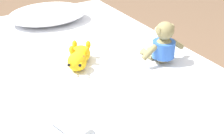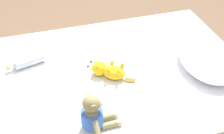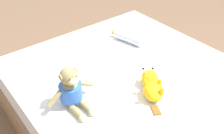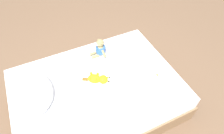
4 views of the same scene
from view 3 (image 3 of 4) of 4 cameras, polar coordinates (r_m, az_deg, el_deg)
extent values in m
cube|color=#846647|center=(1.72, 9.18, -13.52)|extent=(1.37, 1.93, 0.26)
cube|color=white|center=(1.56, 9.97, -8.24)|extent=(1.33, 1.87, 0.18)
ellipsoid|color=#8E8456|center=(1.38, -9.22, -5.60)|extent=(0.11, 0.10, 0.15)
cylinder|color=blue|center=(1.38, -9.24, -5.44)|extent=(0.13, 0.13, 0.09)
sphere|color=#8E8456|center=(1.31, -9.68, -1.98)|extent=(0.10, 0.10, 0.10)
ellipsoid|color=#C1B789|center=(1.29, -8.67, -3.09)|extent=(0.06, 0.05, 0.04)
sphere|color=black|center=(1.28, -8.12, -2.17)|extent=(0.01, 0.01, 0.01)
sphere|color=black|center=(1.27, -9.47, -2.82)|extent=(0.01, 0.01, 0.01)
cylinder|color=#8E8456|center=(1.32, -8.07, -0.78)|extent=(0.01, 0.03, 0.03)
cylinder|color=#8E8456|center=(1.29, -11.44, -2.36)|extent=(0.01, 0.03, 0.03)
cylinder|color=#8E8456|center=(1.41, -6.00, -3.65)|extent=(0.10, 0.03, 0.08)
cylinder|color=#8E8456|center=(1.34, -12.70, -6.99)|extent=(0.10, 0.03, 0.08)
cylinder|color=#8E8456|center=(1.37, -5.75, -8.89)|extent=(0.04, 0.10, 0.04)
cylinder|color=#8E8456|center=(1.35, -7.85, -10.03)|extent=(0.04, 0.10, 0.04)
sphere|color=#C1B789|center=(1.34, -4.48, -10.07)|extent=(0.04, 0.04, 0.04)
sphere|color=#C1B789|center=(1.32, -6.61, -11.26)|extent=(0.04, 0.04, 0.04)
ellipsoid|color=yellow|center=(1.44, 9.11, -5.31)|extent=(0.18, 0.19, 0.08)
sphere|color=yellow|center=(1.51, 8.44, -2.51)|extent=(0.10, 0.10, 0.10)
cone|color=yellow|center=(1.53, 7.18, -1.26)|extent=(0.06, 0.07, 0.05)
sphere|color=black|center=(1.55, 7.04, -0.39)|extent=(0.02, 0.02, 0.02)
cone|color=yellow|center=(1.54, 9.23, -1.19)|extent=(0.06, 0.07, 0.05)
sphere|color=black|center=(1.56, 9.07, -0.33)|extent=(0.02, 0.02, 0.02)
sphere|color=red|center=(1.49, 7.40, -1.73)|extent=(0.02, 0.02, 0.02)
sphere|color=red|center=(1.50, 9.66, -1.64)|extent=(0.02, 0.02, 0.02)
ellipsoid|color=yellow|center=(1.43, 7.38, -3.46)|extent=(0.04, 0.04, 0.05)
ellipsoid|color=yellow|center=(1.44, 10.67, -3.32)|extent=(0.04, 0.04, 0.05)
ellipsoid|color=yellow|center=(1.37, 8.03, -5.45)|extent=(0.04, 0.04, 0.05)
ellipsoid|color=yellow|center=(1.39, 11.13, -5.30)|extent=(0.04, 0.04, 0.05)
cube|color=brown|center=(1.39, 9.78, -9.50)|extent=(0.07, 0.08, 0.01)
cylinder|color=silver|center=(1.91, 4.08, 6.44)|extent=(0.12, 0.22, 0.07)
cylinder|color=silver|center=(1.97, 1.01, 7.56)|extent=(0.04, 0.05, 0.03)
cylinder|color=gold|center=(1.99, 0.30, 7.81)|extent=(0.04, 0.02, 0.04)
camera|label=1|loc=(2.63, -4.07, 33.22)|focal=52.70mm
camera|label=2|loc=(1.40, -82.39, 24.26)|focal=50.39mm
camera|label=4|loc=(2.30, 62.03, 42.56)|focal=30.84mm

